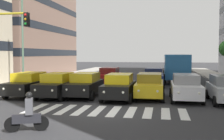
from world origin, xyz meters
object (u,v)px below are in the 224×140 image
(motorcycle_with_rider, at_px, (28,115))
(street_lamp_right, at_px, (28,31))
(car_3, at_px, (119,86))
(car_row2_0, at_px, (109,76))
(car_row2_1, at_px, (154,77))
(bus_behind_traffic, at_px, (176,64))
(car_1, at_px, (186,87))
(car_5, at_px, (57,85))
(car_6, at_px, (28,84))
(car_2, at_px, (150,85))
(car_4, at_px, (85,85))

(motorcycle_with_rider, xyz_separation_m, street_lamp_right, (6.26, -12.25, 4.38))
(car_3, height_order, car_row2_0, same)
(car_row2_0, xyz_separation_m, motorcycle_with_rider, (0.02, 16.82, -0.24))
(car_row2_1, bearing_deg, bus_behind_traffic, -110.65)
(car_1, height_order, car_row2_1, same)
(street_lamp_right, bearing_deg, motorcycle_with_rider, 117.05)
(car_row2_0, height_order, bus_behind_traffic, bus_behind_traffic)
(car_1, xyz_separation_m, car_3, (4.36, 0.46, 0.00))
(motorcycle_with_rider, distance_m, street_lamp_right, 14.43)
(car_1, bearing_deg, car_5, 2.27)
(bus_behind_traffic, height_order, street_lamp_right, street_lamp_right)
(car_6, bearing_deg, car_row2_0, -117.40)
(car_row2_1, relative_size, street_lamp_right, 0.56)
(car_2, height_order, car_6, same)
(car_4, height_order, car_row2_1, same)
(car_4, xyz_separation_m, street_lamp_right, (6.08, -3.46, 4.14))
(bus_behind_traffic, xyz_separation_m, motorcycle_with_rider, (6.73, 22.60, -1.21))
(car_1, relative_size, bus_behind_traffic, 0.42)
(car_row2_0, bearing_deg, car_3, 105.21)
(car_6, xyz_separation_m, street_lamp_right, (1.93, -3.83, 4.14))
(car_row2_1, bearing_deg, motorcycle_with_rider, 74.97)
(car_row2_0, distance_m, street_lamp_right, 8.80)
(car_4, bearing_deg, car_3, 166.35)
(car_4, xyz_separation_m, car_row2_0, (-0.20, -8.03, 0.00))
(car_2, bearing_deg, bus_behind_traffic, -99.95)
(car_row2_1, distance_m, bus_behind_traffic, 6.62)
(car_5, xyz_separation_m, motorcycle_with_rider, (-2.07, 8.28, -0.24))
(car_5, relative_size, bus_behind_traffic, 0.42)
(car_1, height_order, bus_behind_traffic, bus_behind_traffic)
(car_2, relative_size, car_row2_0, 1.00)
(car_2, distance_m, car_row2_0, 8.87)
(bus_behind_traffic, bearing_deg, car_row2_1, 69.35)
(car_1, bearing_deg, car_6, 1.06)
(car_row2_0, bearing_deg, car_6, 62.60)
(car_3, xyz_separation_m, bus_behind_traffic, (-4.36, -14.43, 0.97))
(car_1, height_order, car_5, same)
(car_5, distance_m, street_lamp_right, 7.10)
(car_3, bearing_deg, street_lamp_right, -25.30)
(car_5, relative_size, motorcycle_with_rider, 2.76)
(car_2, bearing_deg, car_1, 169.21)
(car_2, relative_size, car_row2_1, 1.00)
(car_4, relative_size, street_lamp_right, 0.56)
(car_5, height_order, car_6, same)
(car_1, xyz_separation_m, car_row2_0, (6.71, -8.19, 0.00))
(car_3, xyz_separation_m, motorcycle_with_rider, (2.38, 8.17, -0.24))
(car_5, xyz_separation_m, car_row2_0, (-2.10, -8.54, 0.00))
(car_2, distance_m, car_6, 8.71)
(car_row2_0, height_order, motorcycle_with_rider, car_row2_0)
(car_row2_0, bearing_deg, car_5, 76.21)
(car_5, relative_size, car_row2_1, 1.00)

